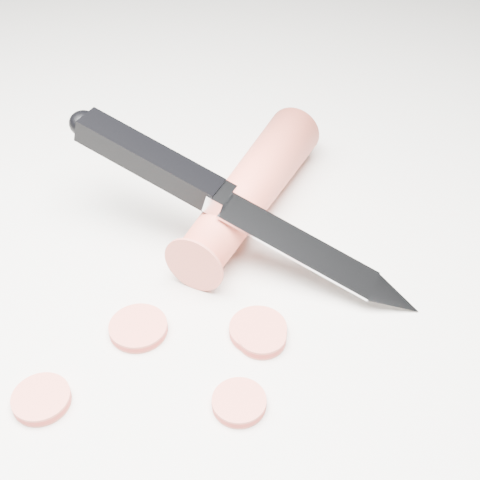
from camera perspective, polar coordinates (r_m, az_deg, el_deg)
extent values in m
plane|color=beige|center=(0.47, -7.44, -4.06)|extent=(2.40, 2.40, 0.00)
cylinder|color=#E7503C|center=(0.51, 0.91, 4.32)|extent=(0.14, 0.17, 0.04)
cylinder|color=#D15A48|center=(0.40, -0.08, -13.70)|extent=(0.03, 0.03, 0.01)
cylinder|color=#D15A48|center=(0.42, -16.59, -12.89)|extent=(0.03, 0.03, 0.01)
cylinder|color=#D15A48|center=(0.43, 1.55, -7.69)|extent=(0.04, 0.04, 0.01)
cylinder|color=#D15A48|center=(0.43, 1.86, -8.31)|extent=(0.03, 0.03, 0.01)
cylinder|color=#D15A48|center=(0.44, -8.67, -7.44)|extent=(0.04, 0.04, 0.01)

